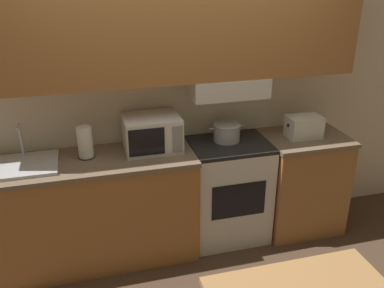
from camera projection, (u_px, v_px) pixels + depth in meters
ground_plane at (172, 225)px, 4.03m from camera, size 16.00×16.00×0.00m
wall_back at (172, 66)px, 3.36m from camera, size 5.36×0.38×2.55m
lower_counter_main at (95, 210)px, 3.44m from camera, size 1.61×0.58×0.90m
lower_counter_right_stub at (300, 182)px, 3.87m from camera, size 0.71×0.58×0.90m
stove_range at (228, 190)px, 3.73m from camera, size 0.66×0.53×0.90m
cooking_pot at (227, 132)px, 3.57m from camera, size 0.31×0.23×0.15m
microwave at (152, 133)px, 3.39m from camera, size 0.44×0.36×0.28m
toaster at (304, 127)px, 3.64m from camera, size 0.30×0.19×0.19m
sink_basin at (22, 165)px, 3.13m from camera, size 0.51×0.42×0.29m
paper_towel_roll at (85, 142)px, 3.25m from camera, size 0.13×0.13×0.25m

